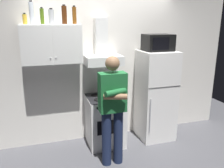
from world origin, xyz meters
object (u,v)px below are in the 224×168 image
(bottle_olive_oil, at_px, (42,16))
(bottle_canister_steel, at_px, (51,17))
(microwave, at_px, (158,43))
(range_hood, at_px, (102,52))
(person_standing, at_px, (113,108))
(cooking_pot, at_px, (114,95))
(stove_oven, at_px, (105,121))
(bottle_beer_brown, at_px, (74,15))
(upper_cabinet, at_px, (52,44))
(bottle_rum_dark, at_px, (64,15))
(bottle_spice_jar, at_px, (25,19))
(bottle_vodka_clear, at_px, (32,13))
(refrigerator, at_px, (156,95))

(bottle_olive_oil, height_order, bottle_canister_steel, bottle_olive_oil)
(bottle_olive_oil, bearing_deg, microwave, -2.94)
(range_hood, relative_size, person_standing, 0.46)
(range_hood, xyz_separation_m, cooking_pot, (0.13, -0.25, -0.67))
(stove_oven, relative_size, bottle_beer_brown, 3.21)
(upper_cabinet, distance_m, stove_oven, 1.55)
(bottle_canister_steel, bearing_deg, stove_oven, -7.73)
(upper_cabinet, bearing_deg, bottle_rum_dark, 2.55)
(bottle_rum_dark, bearing_deg, stove_oven, -12.92)
(person_standing, bearing_deg, stove_oven, 85.28)
(bottle_beer_brown, bearing_deg, bottle_olive_oil, -174.75)
(range_hood, height_order, cooking_pot, range_hood)
(cooking_pot, height_order, bottle_beer_brown, bottle_beer_brown)
(microwave, distance_m, bottle_beer_brown, 1.46)
(bottle_spice_jar, bearing_deg, bottle_olive_oil, -12.20)
(stove_oven, height_order, bottle_vodka_clear, bottle_vodka_clear)
(bottle_vodka_clear, bearing_deg, bottle_olive_oil, 2.75)
(upper_cabinet, height_order, microwave, upper_cabinet)
(range_hood, xyz_separation_m, bottle_olive_oil, (-0.91, -0.01, 0.57))
(range_hood, relative_size, microwave, 1.56)
(bottle_vodka_clear, xyz_separation_m, bottle_spice_jar, (-0.10, 0.06, -0.08))
(refrigerator, bearing_deg, bottle_spice_jar, 175.47)
(stove_oven, height_order, range_hood, range_hood)
(upper_cabinet, distance_m, bottle_spice_jar, 0.52)
(bottle_olive_oil, bearing_deg, person_standing, -39.90)
(bottle_rum_dark, bearing_deg, bottle_canister_steel, -171.50)
(range_hood, distance_m, bottle_beer_brown, 0.73)
(upper_cabinet, distance_m, bottle_vodka_clear, 0.52)
(bottle_beer_brown, bearing_deg, cooking_pot, -26.29)
(bottle_rum_dark, xyz_separation_m, bottle_beer_brown, (0.15, 0.02, -0.01))
(bottle_vodka_clear, height_order, bottle_beer_brown, bottle_vodka_clear)
(cooking_pot, bearing_deg, range_hood, 117.88)
(bottle_spice_jar, bearing_deg, bottle_vodka_clear, -30.09)
(upper_cabinet, xyz_separation_m, cooking_pot, (0.93, -0.24, -0.83))
(person_standing, bearing_deg, bottle_beer_brown, 116.58)
(range_hood, relative_size, bottle_spice_jar, 4.73)
(stove_oven, relative_size, range_hood, 1.17)
(cooking_pot, xyz_separation_m, bottle_vodka_clear, (-1.18, 0.23, 1.28))
(bottle_beer_brown, relative_size, bottle_spice_jar, 1.72)
(range_hood, distance_m, bottle_rum_dark, 0.83)
(cooking_pot, bearing_deg, microwave, 9.57)
(stove_oven, xyz_separation_m, person_standing, (-0.05, -0.61, 0.47))
(bottle_canister_steel, xyz_separation_m, bottle_beer_brown, (0.35, 0.05, 0.02))
(stove_oven, distance_m, cooking_pot, 0.52)
(range_hood, bearing_deg, microwave, -6.46)
(bottle_vodka_clear, bearing_deg, microwave, -2.54)
(range_hood, bearing_deg, person_standing, -93.91)
(stove_oven, bearing_deg, person_standing, -94.72)
(upper_cabinet, relative_size, range_hood, 1.20)
(stove_oven, distance_m, range_hood, 1.17)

